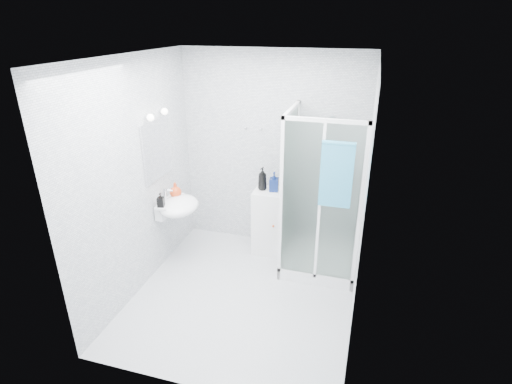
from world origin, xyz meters
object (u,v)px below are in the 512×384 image
(shampoo_bottle_b, at_px, (274,182))
(soap_dispenser_orange, at_px, (175,190))
(shampoo_bottle_a, at_px, (262,179))
(wall_basin, at_px, (177,206))
(storage_cabinet, at_px, (268,221))
(soap_dispenser_black, at_px, (161,200))
(hand_towel, at_px, (337,173))
(shower_enclosure, at_px, (314,237))

(shampoo_bottle_b, distance_m, soap_dispenser_orange, 1.24)
(shampoo_bottle_a, bearing_deg, shampoo_bottle_b, -0.56)
(wall_basin, xyz_separation_m, storage_cabinet, (1.01, 0.57, -0.35))
(storage_cabinet, distance_m, soap_dispenser_orange, 1.28)
(storage_cabinet, xyz_separation_m, shampoo_bottle_b, (0.07, 0.02, 0.57))
(wall_basin, bearing_deg, soap_dispenser_black, -119.67)
(shampoo_bottle_b, relative_size, soap_dispenser_black, 1.47)
(hand_towel, bearing_deg, soap_dispenser_black, -177.01)
(wall_basin, bearing_deg, hand_towel, -2.58)
(shower_enclosure, xyz_separation_m, shampoo_bottle_b, (-0.58, 0.27, 0.56))
(wall_basin, xyz_separation_m, shampoo_bottle_a, (0.92, 0.59, 0.24))
(shower_enclosure, xyz_separation_m, storage_cabinet, (-0.65, 0.25, -0.01))
(storage_cabinet, xyz_separation_m, shampoo_bottle_a, (-0.09, 0.02, 0.59))
(shampoo_bottle_b, bearing_deg, shampoo_bottle_a, 179.44)
(wall_basin, xyz_separation_m, soap_dispenser_orange, (-0.07, 0.11, 0.16))
(hand_towel, distance_m, shampoo_bottle_b, 1.15)
(hand_towel, height_order, soap_dispenser_black, hand_towel)
(shampoo_bottle_a, height_order, soap_dispenser_black, shampoo_bottle_a)
(soap_dispenser_orange, bearing_deg, storage_cabinet, 23.03)
(shower_enclosure, height_order, soap_dispenser_orange, shower_enclosure)
(soap_dispenser_black, bearing_deg, wall_basin, 60.33)
(wall_basin, relative_size, soap_dispenser_black, 3.27)
(soap_dispenser_orange, distance_m, soap_dispenser_black, 0.30)
(shower_enclosure, xyz_separation_m, wall_basin, (-1.66, -0.32, 0.35))
(storage_cabinet, xyz_separation_m, soap_dispenser_orange, (-1.07, -0.46, 0.51))
(storage_cabinet, bearing_deg, soap_dispenser_orange, -156.75)
(soap_dispenser_black, bearing_deg, hand_towel, 2.99)
(shower_enclosure, relative_size, soap_dispenser_orange, 10.63)
(hand_towel, relative_size, shampoo_bottle_b, 2.84)
(shower_enclosure, xyz_separation_m, soap_dispenser_black, (-1.76, -0.51, 0.50))
(hand_towel, bearing_deg, soap_dispenser_orange, 174.23)
(shampoo_bottle_b, relative_size, soap_dispenser_orange, 1.33)
(hand_towel, relative_size, soap_dispenser_black, 4.17)
(shower_enclosure, distance_m, hand_towel, 1.11)
(storage_cabinet, distance_m, shampoo_bottle_a, 0.60)
(shower_enclosure, relative_size, wall_basin, 3.57)
(wall_basin, height_order, shampoo_bottle_a, shampoo_bottle_a)
(wall_basin, distance_m, soap_dispenser_orange, 0.21)
(shampoo_bottle_b, bearing_deg, storage_cabinet, -164.63)
(wall_basin, bearing_deg, soap_dispenser_orange, 120.50)
(shampoo_bottle_b, bearing_deg, soap_dispenser_black, -146.72)
(soap_dispenser_black, bearing_deg, storage_cabinet, 34.20)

